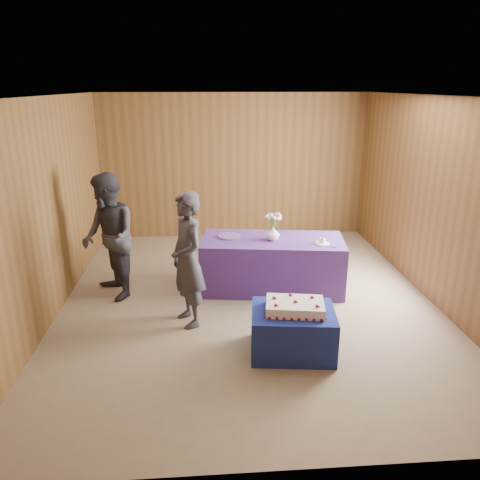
{
  "coord_description": "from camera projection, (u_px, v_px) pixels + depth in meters",
  "views": [
    {
      "loc": [
        -0.56,
        -5.82,
        2.83
      ],
      "look_at": [
        -0.1,
        0.1,
        0.85
      ],
      "focal_mm": 35.0,
      "sensor_mm": 36.0,
      "label": 1
    }
  ],
  "objects": [
    {
      "name": "flower_spray",
      "position": [
        273.0,
        216.0,
        6.47
      ],
      "size": [
        0.24,
        0.24,
        0.18
      ],
      "color": "#39692A",
      "rests_on": "vase"
    },
    {
      "name": "serving_table",
      "position": [
        272.0,
        264.0,
        6.73
      ],
      "size": [
        2.1,
        1.16,
        0.75
      ],
      "primitive_type": "cube",
      "rotation": [
        0.0,
        0.0,
        -0.13
      ],
      "color": "#50328A",
      "rests_on": "ground"
    },
    {
      "name": "platter",
      "position": [
        229.0,
        236.0,
        6.7
      ],
      "size": [
        0.33,
        0.33,
        0.02
      ],
      "primitive_type": "cylinder",
      "rotation": [
        0.0,
        0.0,
        0.0
      ],
      "color": "#714F9E",
      "rests_on": "serving_table"
    },
    {
      "name": "room_shell",
      "position": [
        249.0,
        170.0,
        5.87
      ],
      "size": [
        5.04,
        6.04,
        2.72
      ],
      "color": "brown",
      "rests_on": "ground"
    },
    {
      "name": "guest_right",
      "position": [
        109.0,
        237.0,
        6.31
      ],
      "size": [
        0.97,
        1.05,
        1.74
      ],
      "primitive_type": "imported",
      "rotation": [
        0.0,
        0.0,
        -1.09
      ],
      "color": "#2F2F38",
      "rests_on": "ground"
    },
    {
      "name": "vase",
      "position": [
        273.0,
        233.0,
        6.55
      ],
      "size": [
        0.22,
        0.22,
        0.19
      ],
      "primitive_type": "imported",
      "rotation": [
        0.0,
        0.0,
        -0.24
      ],
      "color": "white",
      "rests_on": "serving_table"
    },
    {
      "name": "ground",
      "position": [
        248.0,
        300.0,
        6.44
      ],
      "size": [
        6.0,
        6.0,
        0.0
      ],
      "primitive_type": "plane",
      "color": "#87755D",
      "rests_on": "ground"
    },
    {
      "name": "sheet_cake",
      "position": [
        295.0,
        307.0,
        5.03
      ],
      "size": [
        0.71,
        0.54,
        0.15
      ],
      "rotation": [
        0.0,
        0.0,
        -0.16
      ],
      "color": "white",
      "rests_on": "cake_table"
    },
    {
      "name": "cake_slice",
      "position": [
        322.0,
        241.0,
        6.4
      ],
      "size": [
        0.09,
        0.09,
        0.09
      ],
      "rotation": [
        0.0,
        0.0,
        -0.51
      ],
      "color": "white",
      "rests_on": "plate"
    },
    {
      "name": "guest_left",
      "position": [
        187.0,
        260.0,
        5.59
      ],
      "size": [
        0.61,
        0.71,
        1.66
      ],
      "primitive_type": "imported",
      "rotation": [
        0.0,
        0.0,
        -1.16
      ],
      "color": "#35353F",
      "rests_on": "ground"
    },
    {
      "name": "cake_table",
      "position": [
        293.0,
        331.0,
        5.14
      ],
      "size": [
        0.98,
        0.8,
        0.5
      ],
      "primitive_type": "cube",
      "rotation": [
        0.0,
        0.0,
        -0.12
      ],
      "color": "navy",
      "rests_on": "ground"
    },
    {
      "name": "knife",
      "position": [
        327.0,
        247.0,
        6.3
      ],
      "size": [
        0.25,
        0.1,
        0.0
      ],
      "primitive_type": "cube",
      "rotation": [
        0.0,
        0.0,
        -0.31
      ],
      "color": "#B1B1B6",
      "rests_on": "serving_table"
    },
    {
      "name": "plate",
      "position": [
        322.0,
        243.0,
        6.42
      ],
      "size": [
        0.27,
        0.27,
        0.01
      ],
      "primitive_type": "cylinder",
      "rotation": [
        0.0,
        0.0,
        -0.47
      ],
      "color": "white",
      "rests_on": "serving_table"
    }
  ]
}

